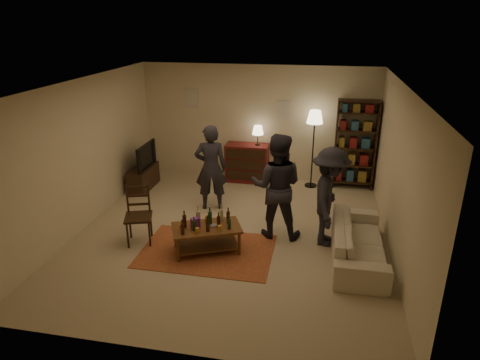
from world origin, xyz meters
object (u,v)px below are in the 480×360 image
(bookshelf, at_px, (355,144))
(person_by_sofa, at_px, (329,197))
(dresser, at_px, (247,162))
(person_right, at_px, (277,186))
(dining_chair, at_px, (138,212))
(sofa, at_px, (358,241))
(person_left, at_px, (211,168))
(floor_lamp, at_px, (315,122))
(tv_stand, at_px, (143,172))
(coffee_table, at_px, (206,230))

(bookshelf, height_order, person_by_sofa, bookshelf)
(dresser, height_order, person_right, person_right)
(dining_chair, xyz_separation_m, sofa, (3.73, 0.13, -0.25))
(dining_chair, relative_size, person_left, 0.59)
(dresser, relative_size, person_by_sofa, 0.79)
(dining_chair, xyz_separation_m, floor_lamp, (2.85, 3.18, 0.96))
(sofa, bearing_deg, person_right, 69.13)
(tv_stand, relative_size, person_right, 0.56)
(person_left, bearing_deg, coffee_table, 87.07)
(tv_stand, distance_m, person_right, 3.68)
(coffee_table, xyz_separation_m, tv_stand, (-2.16, 2.47, -0.02))
(dining_chair, relative_size, person_by_sofa, 0.60)
(coffee_table, height_order, sofa, coffee_table)
(floor_lamp, bearing_deg, bookshelf, 8.04)
(person_by_sofa, bearing_deg, coffee_table, 112.92)
(coffee_table, xyz_separation_m, dresser, (0.09, 3.39, 0.07))
(coffee_table, distance_m, tv_stand, 3.29)
(tv_stand, bearing_deg, person_right, -27.20)
(bookshelf, bearing_deg, dresser, -178.43)
(bookshelf, relative_size, person_by_sofa, 1.16)
(floor_lamp, relative_size, person_left, 1.01)
(tv_stand, bearing_deg, dresser, 22.07)
(coffee_table, bearing_deg, bookshelf, 53.81)
(coffee_table, relative_size, tv_stand, 1.20)
(coffee_table, height_order, bookshelf, bookshelf)
(floor_lamp, bearing_deg, person_left, -140.72)
(coffee_table, relative_size, person_left, 0.72)
(tv_stand, bearing_deg, person_left, -22.69)
(dresser, xyz_separation_m, person_left, (-0.45, -1.67, 0.40))
(dresser, distance_m, person_by_sofa, 3.31)
(coffee_table, xyz_separation_m, person_left, (-0.36, 1.72, 0.47))
(dining_chair, xyz_separation_m, tv_stand, (-0.92, 2.33, -0.17))
(coffee_table, bearing_deg, person_right, 37.24)
(person_left, relative_size, person_by_sofa, 1.01)
(floor_lamp, relative_size, person_by_sofa, 1.03)
(tv_stand, height_order, bookshelf, bookshelf)
(person_right, bearing_deg, sofa, 159.23)
(tv_stand, height_order, person_left, person_left)
(dresser, distance_m, person_left, 1.77)
(person_by_sofa, bearing_deg, person_right, 85.84)
(person_left, bearing_deg, floor_lamp, -155.41)
(floor_lamp, xyz_separation_m, person_left, (-1.96, -1.61, -0.64))
(coffee_table, bearing_deg, sofa, 6.26)
(coffee_table, distance_m, dining_chair, 1.26)
(coffee_table, relative_size, floor_lamp, 0.71)
(person_right, bearing_deg, dining_chair, 16.24)
(coffee_table, distance_m, dresser, 3.39)
(tv_stand, relative_size, sofa, 0.51)
(person_left, height_order, person_by_sofa, person_left)
(person_right, bearing_deg, floor_lamp, -102.01)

